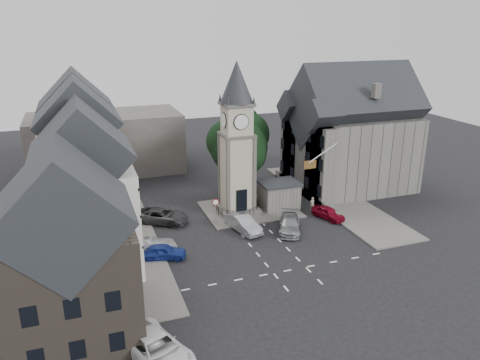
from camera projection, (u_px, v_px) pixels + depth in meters
name	position (u px, v px, depth m)	size (l,w,h in m)	color
ground	(265.00, 243.00, 44.33)	(120.00, 120.00, 0.00)	black
pavement_west	(123.00, 235.00, 45.67)	(6.00, 30.00, 0.14)	#595651
pavement_east	(333.00, 198.00, 55.25)	(6.00, 26.00, 0.14)	#595651
central_island	(250.00, 209.00, 51.91)	(10.00, 8.00, 0.16)	#595651
road_markings	(290.00, 270.00, 39.43)	(20.00, 8.00, 0.01)	silver
clock_tower	(237.00, 140.00, 48.81)	(4.86, 4.86, 16.25)	#4C4944
stone_shelter	(279.00, 195.00, 52.03)	(4.30, 3.30, 3.08)	#5E5C57
town_tree	(239.00, 138.00, 54.28)	(7.20, 7.20, 10.80)	black
warning_sign_post	(216.00, 207.00, 47.49)	(0.70, 0.19, 2.85)	black
terrace_pink	(80.00, 148.00, 51.52)	(8.10, 7.60, 12.80)	#CD948D
terrace_cream	(83.00, 169.00, 44.39)	(8.10, 7.60, 12.80)	beige
terrace_tudor	(87.00, 202.00, 37.39)	(8.10, 7.60, 12.00)	silver
building_sw_stone	(70.00, 268.00, 29.17)	(8.60, 7.60, 10.40)	#4C4239
backdrop_west	(106.00, 143.00, 64.16)	(20.00, 10.00, 8.00)	#4C4944
east_building	(349.00, 139.00, 57.06)	(14.40, 11.40, 12.60)	#5E5C57
east_boundary_wall	(304.00, 192.00, 56.02)	(0.40, 16.00, 0.90)	#5E5C57
flagpole	(323.00, 153.00, 48.17)	(3.68, 0.10, 2.74)	white
car_west_blue	(163.00, 252.00, 41.12)	(1.62, 4.02, 1.37)	navy
car_west_silver	(152.00, 247.00, 41.98)	(1.52, 4.35, 1.43)	#999BA1
car_west_grey	(162.00, 216.00, 48.39)	(2.55, 5.54, 1.54)	#303033
car_island_silver	(243.00, 224.00, 46.56)	(1.66, 4.77, 1.57)	#9B9CA3
car_island_east	(289.00, 224.00, 46.56)	(2.03, 5.00, 1.45)	gray
car_east_red	(328.00, 213.00, 49.49)	(1.55, 3.84, 1.31)	maroon
van_sw_white	(156.00, 348.00, 28.76)	(2.81, 6.10, 1.70)	white
pedestrian	(312.00, 204.00, 51.65)	(0.56, 0.37, 1.53)	#A89F8B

